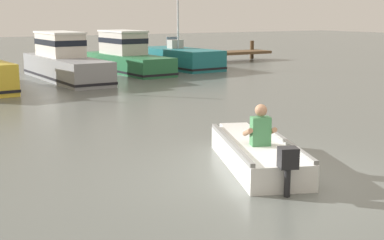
{
  "coord_description": "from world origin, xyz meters",
  "views": [
    {
      "loc": [
        -5.44,
        -6.65,
        2.76
      ],
      "look_at": [
        0.2,
        2.76,
        0.55
      ],
      "focal_mm": 49.5,
      "sensor_mm": 36.0,
      "label": 1
    }
  ],
  "objects": [
    {
      "name": "rowboat_with_person",
      "position": [
        0.43,
        0.83,
        0.25
      ],
      "size": [
        2.18,
        3.6,
        1.19
      ],
      "color": "white",
      "rests_on": "ground"
    },
    {
      "name": "moored_boat_teal",
      "position": [
        8.01,
        17.04,
        0.49
      ],
      "size": [
        2.42,
        5.4,
        4.68
      ],
      "color": "#1E727A",
      "rests_on": "ground"
    },
    {
      "name": "moored_boat_grey",
      "position": [
        1.45,
        15.43,
        0.75
      ],
      "size": [
        1.9,
        6.81,
        2.01
      ],
      "color": "gray",
      "rests_on": "ground"
    },
    {
      "name": "ground_plane",
      "position": [
        0.0,
        0.0,
        0.0
      ],
      "size": [
        120.0,
        120.0,
        0.0
      ],
      "primitive_type": "plane",
      "color": "slate"
    },
    {
      "name": "moored_boat_green",
      "position": [
        4.96,
        16.82,
        0.73
      ],
      "size": [
        2.12,
        6.19,
        1.97
      ],
      "color": "#287042",
      "rests_on": "ground"
    },
    {
      "name": "wooden_dock",
      "position": [
        8.44,
        19.16,
        0.49
      ],
      "size": [
        13.56,
        1.64,
        1.14
      ],
      "color": "brown",
      "rests_on": "ground"
    }
  ]
}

